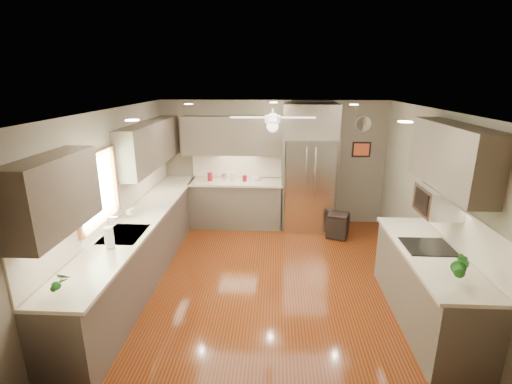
# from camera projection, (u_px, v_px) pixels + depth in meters

# --- Properties ---
(floor) EXTENTS (5.00, 5.00, 0.00)m
(floor) POSITION_uv_depth(u_px,v_px,m) (270.00, 281.00, 5.53)
(floor) COLOR #491709
(floor) RESTS_ON ground
(ceiling) EXTENTS (5.00, 5.00, 0.00)m
(ceiling) POSITION_uv_depth(u_px,v_px,m) (273.00, 110.00, 4.80)
(ceiling) COLOR white
(ceiling) RESTS_ON ground
(wall_back) EXTENTS (4.50, 0.00, 4.50)m
(wall_back) POSITION_uv_depth(u_px,v_px,m) (273.00, 163.00, 7.55)
(wall_back) COLOR #675E4F
(wall_back) RESTS_ON ground
(wall_front) EXTENTS (4.50, 0.00, 4.50)m
(wall_front) POSITION_uv_depth(u_px,v_px,m) (267.00, 308.00, 2.78)
(wall_front) COLOR #675E4F
(wall_front) RESTS_ON ground
(wall_left) EXTENTS (0.00, 5.00, 5.00)m
(wall_left) POSITION_uv_depth(u_px,v_px,m) (114.00, 199.00, 5.28)
(wall_left) COLOR #675E4F
(wall_left) RESTS_ON ground
(wall_right) EXTENTS (0.00, 5.00, 5.00)m
(wall_right) POSITION_uv_depth(u_px,v_px,m) (436.00, 205.00, 5.05)
(wall_right) COLOR #675E4F
(wall_right) RESTS_ON ground
(canister_a) EXTENTS (0.12, 0.12, 0.17)m
(canister_a) POSITION_uv_depth(u_px,v_px,m) (210.00, 177.00, 7.39)
(canister_a) COLOR maroon
(canister_a) RESTS_ON back_run
(canister_b) EXTENTS (0.10, 0.10, 0.14)m
(canister_b) POSITION_uv_depth(u_px,v_px,m) (224.00, 177.00, 7.42)
(canister_b) COLOR silver
(canister_b) RESTS_ON back_run
(canister_c) EXTENTS (0.11, 0.11, 0.16)m
(canister_c) POSITION_uv_depth(u_px,v_px,m) (233.00, 177.00, 7.37)
(canister_c) COLOR beige
(canister_c) RESTS_ON back_run
(canister_d) EXTENTS (0.11, 0.11, 0.13)m
(canister_d) POSITION_uv_depth(u_px,v_px,m) (245.00, 178.00, 7.36)
(canister_d) COLOR maroon
(canister_d) RESTS_ON back_run
(soap_bottle) EXTENTS (0.10, 0.10, 0.18)m
(soap_bottle) POSITION_uv_depth(u_px,v_px,m) (131.00, 211.00, 5.46)
(soap_bottle) COLOR white
(soap_bottle) RESTS_ON left_run
(potted_plant_left) EXTENTS (0.15, 0.11, 0.28)m
(potted_plant_left) POSITION_uv_depth(u_px,v_px,m) (58.00, 281.00, 3.46)
(potted_plant_left) COLOR #1B5919
(potted_plant_left) RESTS_ON left_run
(potted_plant_right) EXTENTS (0.23, 0.21, 0.34)m
(potted_plant_right) POSITION_uv_depth(u_px,v_px,m) (461.00, 267.00, 3.67)
(potted_plant_right) COLOR #1B5919
(potted_plant_right) RESTS_ON right_run
(bowl) EXTENTS (0.25, 0.25, 0.05)m
(bowl) POSITION_uv_depth(u_px,v_px,m) (256.00, 180.00, 7.36)
(bowl) COLOR beige
(bowl) RESTS_ON back_run
(left_run) EXTENTS (0.65, 4.70, 1.45)m
(left_run) POSITION_uv_depth(u_px,v_px,m) (142.00, 244.00, 5.63)
(left_run) COLOR #50483A
(left_run) RESTS_ON ground
(back_run) EXTENTS (1.85, 0.65, 1.45)m
(back_run) POSITION_uv_depth(u_px,v_px,m) (237.00, 203.00, 7.53)
(back_run) COLOR #50483A
(back_run) RESTS_ON ground
(uppers) EXTENTS (4.50, 4.70, 0.95)m
(uppers) POSITION_uv_depth(u_px,v_px,m) (224.00, 148.00, 5.70)
(uppers) COLOR #50483A
(uppers) RESTS_ON wall_left
(window) EXTENTS (0.05, 1.12, 0.92)m
(window) POSITION_uv_depth(u_px,v_px,m) (97.00, 189.00, 4.71)
(window) COLOR #BFF2B2
(window) RESTS_ON wall_left
(sink) EXTENTS (0.50, 0.70, 0.32)m
(sink) POSITION_uv_depth(u_px,v_px,m) (124.00, 236.00, 4.88)
(sink) COLOR silver
(sink) RESTS_ON left_run
(refrigerator) EXTENTS (1.06, 0.75, 2.45)m
(refrigerator) POSITION_uv_depth(u_px,v_px,m) (309.00, 170.00, 7.21)
(refrigerator) COLOR silver
(refrigerator) RESTS_ON ground
(right_run) EXTENTS (0.70, 2.20, 1.45)m
(right_run) POSITION_uv_depth(u_px,v_px,m) (428.00, 285.00, 4.53)
(right_run) COLOR #50483A
(right_run) RESTS_ON ground
(microwave) EXTENTS (0.43, 0.55, 0.34)m
(microwave) POSITION_uv_depth(u_px,v_px,m) (439.00, 201.00, 4.47)
(microwave) COLOR silver
(microwave) RESTS_ON wall_right
(ceiling_fan) EXTENTS (1.18, 1.18, 0.32)m
(ceiling_fan) POSITION_uv_depth(u_px,v_px,m) (273.00, 121.00, 5.13)
(ceiling_fan) COLOR white
(ceiling_fan) RESTS_ON ceiling
(recessed_lights) EXTENTS (2.84, 3.14, 0.01)m
(recessed_lights) POSITION_uv_depth(u_px,v_px,m) (270.00, 109.00, 5.18)
(recessed_lights) COLOR white
(recessed_lights) RESTS_ON ceiling
(wall_clock) EXTENTS (0.30, 0.03, 0.30)m
(wall_clock) POSITION_uv_depth(u_px,v_px,m) (363.00, 124.00, 7.21)
(wall_clock) COLOR white
(wall_clock) RESTS_ON wall_back
(framed_print) EXTENTS (0.36, 0.03, 0.30)m
(framed_print) POSITION_uv_depth(u_px,v_px,m) (361.00, 149.00, 7.35)
(framed_print) COLOR black
(framed_print) RESTS_ON wall_back
(stool) EXTENTS (0.47, 0.47, 0.46)m
(stool) POSITION_uv_depth(u_px,v_px,m) (338.00, 225.00, 7.00)
(stool) COLOR black
(stool) RESTS_ON ground
(paper_towel) EXTENTS (0.11, 0.11, 0.27)m
(paper_towel) POSITION_uv_depth(u_px,v_px,m) (109.00, 237.00, 4.43)
(paper_towel) COLOR white
(paper_towel) RESTS_ON left_run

